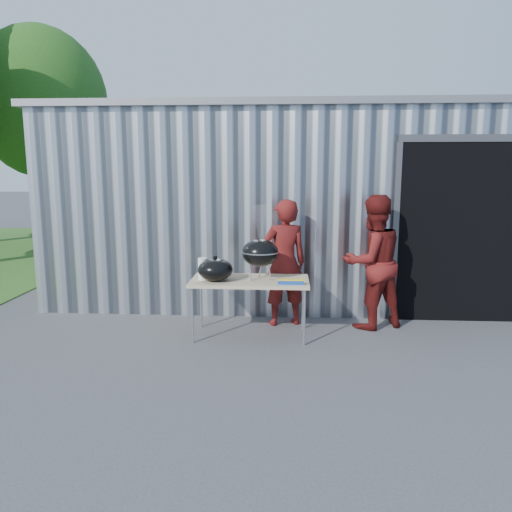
# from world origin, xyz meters

# --- Properties ---
(ground) EXTENTS (80.00, 80.00, 0.00)m
(ground) POSITION_xyz_m (0.00, 0.00, 0.00)
(ground) COLOR #414144
(building) EXTENTS (8.20, 6.20, 3.10)m
(building) POSITION_xyz_m (0.92, 4.59, 1.54)
(building) COLOR silver
(building) RESTS_ON ground
(tree_far) EXTENTS (3.69, 3.69, 6.11)m
(tree_far) POSITION_xyz_m (-6.50, 9.00, 3.97)
(tree_far) COLOR #442D19
(tree_far) RESTS_ON ground
(folding_table) EXTENTS (1.50, 0.75, 0.75)m
(folding_table) POSITION_xyz_m (0.08, 0.85, 0.71)
(folding_table) COLOR tan
(folding_table) RESTS_ON ground
(kettle_grill) EXTENTS (0.47, 0.47, 0.95)m
(kettle_grill) POSITION_xyz_m (0.21, 0.86, 1.16)
(kettle_grill) COLOR black
(kettle_grill) RESTS_ON folding_table
(grill_lid) EXTENTS (0.44, 0.44, 0.32)m
(grill_lid) POSITION_xyz_m (-0.35, 0.75, 0.89)
(grill_lid) COLOR black
(grill_lid) RESTS_ON folding_table
(paper_towels) EXTENTS (0.12, 0.12, 0.28)m
(paper_towels) POSITION_xyz_m (-0.52, 0.80, 0.89)
(paper_towels) COLOR white
(paper_towels) RESTS_ON folding_table
(white_tub) EXTENTS (0.20, 0.15, 0.10)m
(white_tub) POSITION_xyz_m (-0.47, 1.03, 0.80)
(white_tub) COLOR white
(white_tub) RESTS_ON folding_table
(foil_box) EXTENTS (0.32, 0.05, 0.06)m
(foil_box) POSITION_xyz_m (0.60, 0.60, 0.78)
(foil_box) COLOR #163E94
(foil_box) RESTS_ON folding_table
(person_cook) EXTENTS (0.73, 0.58, 1.74)m
(person_cook) POSITION_xyz_m (0.51, 1.37, 0.87)
(person_cook) COLOR #5D1513
(person_cook) RESTS_ON ground
(person_bystander) EXTENTS (1.08, 0.99, 1.81)m
(person_bystander) POSITION_xyz_m (1.70, 1.33, 0.90)
(person_bystander) COLOR #5D1513
(person_bystander) RESTS_ON ground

